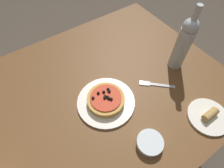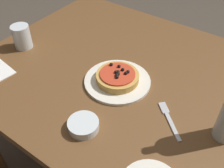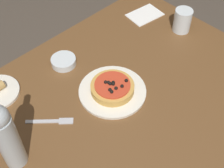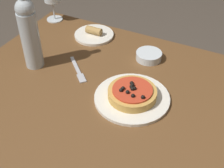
{
  "view_description": "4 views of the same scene",
  "coord_description": "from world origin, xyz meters",
  "px_view_note": "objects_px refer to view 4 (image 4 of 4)",
  "views": [
    {
      "loc": [
        -0.21,
        -0.42,
        1.45
      ],
      "look_at": [
        0.04,
        -0.05,
        0.81
      ],
      "focal_mm": 28.0,
      "sensor_mm": 36.0,
      "label": 1
    },
    {
      "loc": [
        0.43,
        -0.73,
        1.45
      ],
      "look_at": [
        0.0,
        -0.13,
        0.77
      ],
      "focal_mm": 42.0,
      "sensor_mm": 36.0,
      "label": 2
    },
    {
      "loc": [
        0.55,
        0.49,
        1.69
      ],
      "look_at": [
        0.01,
        -0.06,
        0.8
      ],
      "focal_mm": 50.0,
      "sensor_mm": 36.0,
      "label": 3
    },
    {
      "loc": [
        -0.31,
        0.69,
        1.48
      ],
      "look_at": [
        0.05,
        -0.03,
        0.81
      ],
      "focal_mm": 50.0,
      "sensor_mm": 36.0,
      "label": 4
    }
  ],
  "objects_px": {
    "dining_table": "(121,129)",
    "side_plate": "(94,34)",
    "side_bowl": "(149,56)",
    "dinner_plate": "(132,98)",
    "fork": "(78,71)",
    "wine_bottle": "(29,32)",
    "pizza": "(132,93)"
  },
  "relations": [
    {
      "from": "pizza",
      "to": "side_plate",
      "type": "relative_size",
      "value": 0.96
    },
    {
      "from": "pizza",
      "to": "fork",
      "type": "bearing_deg",
      "value": -11.7
    },
    {
      "from": "dining_table",
      "to": "wine_bottle",
      "type": "height_order",
      "value": "wine_bottle"
    },
    {
      "from": "dining_table",
      "to": "pizza",
      "type": "bearing_deg",
      "value": -95.11
    },
    {
      "from": "side_bowl",
      "to": "fork",
      "type": "relative_size",
      "value": 0.75
    },
    {
      "from": "wine_bottle",
      "to": "fork",
      "type": "bearing_deg",
      "value": -167.73
    },
    {
      "from": "dining_table",
      "to": "side_bowl",
      "type": "bearing_deg",
      "value": -84.51
    },
    {
      "from": "side_bowl",
      "to": "fork",
      "type": "xyz_separation_m",
      "value": [
        0.22,
        0.21,
        -0.01
      ]
    },
    {
      "from": "dinner_plate",
      "to": "fork",
      "type": "relative_size",
      "value": 1.89
    },
    {
      "from": "dining_table",
      "to": "side_plate",
      "type": "bearing_deg",
      "value": -50.36
    },
    {
      "from": "dinner_plate",
      "to": "wine_bottle",
      "type": "bearing_deg",
      "value": -1.82
    },
    {
      "from": "pizza",
      "to": "side_bowl",
      "type": "distance_m",
      "value": 0.26
    },
    {
      "from": "dining_table",
      "to": "dinner_plate",
      "type": "height_order",
      "value": "dinner_plate"
    },
    {
      "from": "dinner_plate",
      "to": "fork",
      "type": "height_order",
      "value": "dinner_plate"
    },
    {
      "from": "dinner_plate",
      "to": "side_bowl",
      "type": "xyz_separation_m",
      "value": [
        0.04,
        -0.26,
        0.01
      ]
    },
    {
      "from": "wine_bottle",
      "to": "side_plate",
      "type": "height_order",
      "value": "wine_bottle"
    },
    {
      "from": "dining_table",
      "to": "dinner_plate",
      "type": "distance_m",
      "value": 0.12
    },
    {
      "from": "pizza",
      "to": "dining_table",
      "type": "bearing_deg",
      "value": 84.89
    },
    {
      "from": "dining_table",
      "to": "pizza",
      "type": "height_order",
      "value": "pizza"
    },
    {
      "from": "side_plate",
      "to": "dinner_plate",
      "type": "bearing_deg",
      "value": 136.28
    },
    {
      "from": "fork",
      "to": "dining_table",
      "type": "bearing_deg",
      "value": 16.0
    },
    {
      "from": "dining_table",
      "to": "dinner_plate",
      "type": "bearing_deg",
      "value": -95.12
    },
    {
      "from": "pizza",
      "to": "side_plate",
      "type": "xyz_separation_m",
      "value": [
        0.33,
        -0.32,
        -0.02
      ]
    },
    {
      "from": "dining_table",
      "to": "pizza",
      "type": "relative_size",
      "value": 7.49
    },
    {
      "from": "pizza",
      "to": "side_bowl",
      "type": "relative_size",
      "value": 1.61
    },
    {
      "from": "dinner_plate",
      "to": "fork",
      "type": "xyz_separation_m",
      "value": [
        0.26,
        -0.05,
        -0.0
      ]
    },
    {
      "from": "dinner_plate",
      "to": "wine_bottle",
      "type": "distance_m",
      "value": 0.46
    },
    {
      "from": "pizza",
      "to": "dinner_plate",
      "type": "bearing_deg",
      "value": -97.55
    },
    {
      "from": "side_plate",
      "to": "pizza",
      "type": "bearing_deg",
      "value": 136.25
    },
    {
      "from": "dining_table",
      "to": "fork",
      "type": "bearing_deg",
      "value": -27.12
    },
    {
      "from": "dinner_plate",
      "to": "fork",
      "type": "bearing_deg",
      "value": -11.65
    },
    {
      "from": "fork",
      "to": "side_bowl",
      "type": "bearing_deg",
      "value": 86.65
    }
  ]
}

